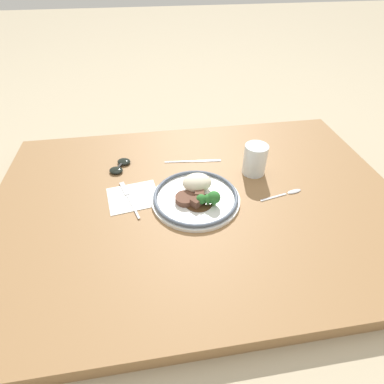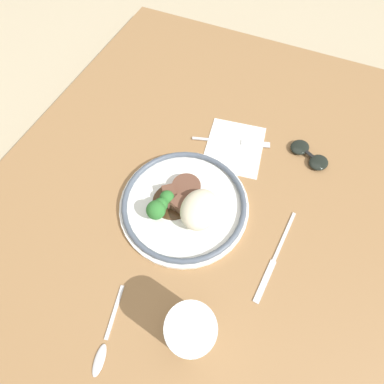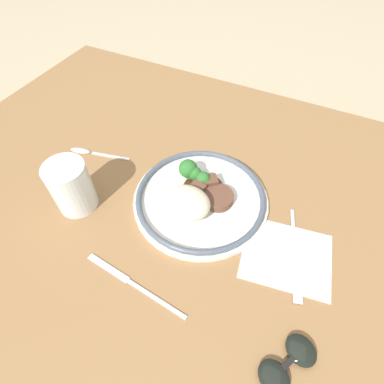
% 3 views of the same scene
% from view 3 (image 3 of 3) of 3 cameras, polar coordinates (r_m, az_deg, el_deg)
% --- Properties ---
extents(ground_plane, '(8.00, 8.00, 0.00)m').
position_cam_3_polar(ground_plane, '(0.68, 0.46, -4.34)').
color(ground_plane, tan).
extents(dining_table, '(1.32, 0.93, 0.05)m').
position_cam_3_polar(dining_table, '(0.66, 0.47, -3.13)').
color(dining_table, olive).
rests_on(dining_table, ground).
extents(napkin, '(0.18, 0.16, 0.00)m').
position_cam_3_polar(napkin, '(0.59, 17.56, -11.52)').
color(napkin, white).
rests_on(napkin, dining_table).
extents(plate, '(0.28, 0.28, 0.07)m').
position_cam_3_polar(plate, '(0.62, 1.24, -0.92)').
color(plate, white).
rests_on(plate, dining_table).
extents(juice_glass, '(0.08, 0.08, 0.11)m').
position_cam_3_polar(juice_glass, '(0.64, -21.91, 0.78)').
color(juice_glass, '#F4AD19').
rests_on(juice_glass, dining_table).
extents(fork, '(0.07, 0.19, 0.00)m').
position_cam_3_polar(fork, '(0.59, 19.09, -12.38)').
color(fork, silver).
rests_on(fork, napkin).
extents(knife, '(0.21, 0.03, 0.00)m').
position_cam_3_polar(knife, '(0.56, -11.55, -16.55)').
color(knife, silver).
rests_on(knife, dining_table).
extents(spoon, '(0.15, 0.04, 0.01)m').
position_cam_3_polar(spoon, '(0.78, -19.24, 7.21)').
color(spoon, silver).
rests_on(spoon, dining_table).
extents(sunglasses, '(0.09, 0.11, 0.01)m').
position_cam_3_polar(sunglasses, '(0.53, 17.78, -28.64)').
color(sunglasses, black).
rests_on(sunglasses, dining_table).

